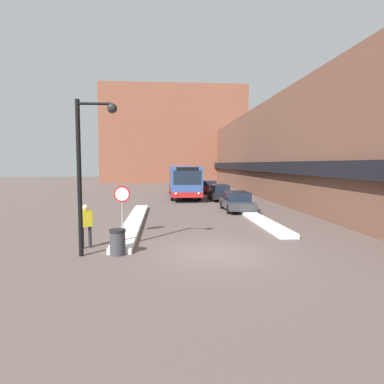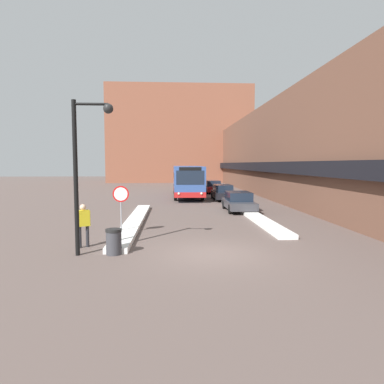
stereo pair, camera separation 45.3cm
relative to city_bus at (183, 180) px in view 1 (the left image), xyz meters
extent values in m
plane|color=brown|center=(-0.04, -22.09, -1.71)|extent=(160.00, 160.00, 0.00)
cube|color=brown|center=(9.96, 1.91, 2.87)|extent=(5.00, 60.00, 9.16)
cube|color=black|center=(7.21, 1.91, 1.34)|extent=(0.50, 60.00, 0.90)
cube|color=brown|center=(-0.04, 29.45, 6.93)|extent=(26.00, 8.00, 17.28)
cube|color=silver|center=(-3.64, -15.33, -1.60)|extent=(0.90, 13.29, 0.22)
cube|color=silver|center=(3.56, -13.44, -1.60)|extent=(0.90, 13.13, 0.22)
cube|color=#335193|center=(0.00, 0.01, 0.08)|extent=(2.68, 11.71, 2.62)
cube|color=red|center=(0.00, 0.01, -1.00)|extent=(2.70, 11.73, 0.46)
cube|color=#192333|center=(0.00, 0.01, 0.45)|extent=(2.70, 10.78, 0.72)
cube|color=#192333|center=(0.00, -5.86, 0.47)|extent=(2.36, 0.03, 1.18)
cube|color=black|center=(0.00, -5.86, 1.21)|extent=(1.87, 0.03, 0.28)
sphere|color=#F2EAC6|center=(-0.96, -5.87, -0.88)|extent=(0.20, 0.20, 0.20)
sphere|color=#F2EAC6|center=(0.96, -5.87, -0.88)|extent=(0.20, 0.20, 0.20)
cylinder|color=black|center=(-1.22, -3.63, -1.14)|extent=(0.28, 1.13, 1.13)
cylinder|color=black|center=(1.22, -3.63, -1.14)|extent=(0.28, 1.13, 1.13)
cylinder|color=black|center=(-1.22, 3.64, -1.14)|extent=(0.28, 1.13, 1.13)
cylinder|color=black|center=(1.22, 3.64, -1.14)|extent=(0.28, 1.13, 1.13)
cube|color=#38383D|center=(3.16, -10.79, -1.20)|extent=(1.81, 4.32, 0.49)
cube|color=#192333|center=(3.16, -10.68, -0.65)|extent=(1.60, 2.38, 0.61)
cylinder|color=black|center=(3.98, -12.13, -1.38)|extent=(0.20, 0.65, 0.65)
cylinder|color=black|center=(2.33, -12.13, -1.38)|extent=(0.20, 0.65, 0.65)
cylinder|color=black|center=(3.98, -9.45, -1.38)|extent=(0.20, 0.65, 0.65)
cylinder|color=black|center=(2.33, -9.45, -1.38)|extent=(0.20, 0.65, 0.65)
cube|color=black|center=(3.16, -3.32, -1.20)|extent=(1.76, 4.50, 0.53)
cube|color=#192333|center=(3.16, -3.21, -0.61)|extent=(1.55, 2.47, 0.64)
cylinder|color=black|center=(3.96, -4.72, -1.40)|extent=(0.20, 0.61, 0.61)
cylinder|color=black|center=(2.35, -4.72, -1.40)|extent=(0.20, 0.61, 0.61)
cylinder|color=black|center=(3.96, -1.93, -1.40)|extent=(0.20, 0.61, 0.61)
cylinder|color=black|center=(2.35, -1.93, -1.40)|extent=(0.20, 0.61, 0.61)
cube|color=maroon|center=(3.16, 4.55, -1.19)|extent=(1.77, 4.53, 0.53)
cube|color=#192333|center=(3.16, 4.66, -0.60)|extent=(1.56, 2.49, 0.64)
cylinder|color=black|center=(3.96, 3.15, -1.40)|extent=(0.20, 0.62, 0.62)
cylinder|color=black|center=(2.35, 3.15, -1.40)|extent=(0.20, 0.62, 0.62)
cylinder|color=black|center=(3.96, 5.95, -1.40)|extent=(0.20, 0.62, 0.62)
cylinder|color=black|center=(2.35, 5.95, -1.40)|extent=(0.20, 0.62, 0.62)
cylinder|color=gray|center=(-3.93, -18.41, -0.55)|extent=(0.07, 0.07, 2.31)
cylinder|color=red|center=(-3.93, -18.43, 0.22)|extent=(0.76, 0.03, 0.76)
cylinder|color=white|center=(-3.93, -18.45, 0.22)|extent=(0.62, 0.01, 0.62)
cylinder|color=black|center=(-4.99, -22.02, 1.09)|extent=(0.16, 0.16, 5.59)
cylinder|color=black|center=(-4.39, -22.02, 3.73)|extent=(1.20, 0.10, 0.10)
sphere|color=black|center=(-3.79, -22.02, 3.58)|extent=(0.36, 0.36, 0.36)
cylinder|color=#232328|center=(-5.20, -20.90, -1.28)|extent=(0.13, 0.13, 0.86)
cylinder|color=#232328|center=(-4.94, -20.75, -1.28)|extent=(0.13, 0.13, 0.86)
cube|color=yellow|center=(-5.07, -20.83, -0.53)|extent=(0.51, 0.42, 0.64)
sphere|color=beige|center=(-5.07, -20.83, -0.09)|extent=(0.24, 0.24, 0.24)
cylinder|color=yellow|center=(-5.27, -20.94, -0.56)|extent=(0.10, 0.10, 0.61)
cylinder|color=yellow|center=(-4.87, -20.71, -0.56)|extent=(0.10, 0.10, 0.61)
cylinder|color=#38383D|center=(-3.69, -21.98, -1.28)|extent=(0.56, 0.56, 0.85)
cylinder|color=black|center=(-3.69, -21.98, -0.81)|extent=(0.59, 0.59, 0.10)
camera|label=1|loc=(-1.99, -34.47, 1.62)|focal=32.00mm
camera|label=2|loc=(-1.54, -34.50, 1.62)|focal=32.00mm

